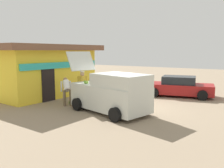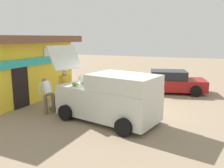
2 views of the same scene
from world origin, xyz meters
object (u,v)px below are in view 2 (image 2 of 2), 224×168
at_px(storefront_bar, 11,66).
at_px(vendor_standing, 65,85).
at_px(unloaded_banana_pile, 55,104).
at_px(delivery_van, 110,97).
at_px(parked_sedan, 168,82).
at_px(customer_bending, 48,92).
at_px(paint_bucket, 76,88).

bearing_deg(storefront_bar, vendor_standing, -94.90).
bearing_deg(vendor_standing, unloaded_banana_pile, 141.53).
height_order(storefront_bar, delivery_van, storefront_bar).
bearing_deg(delivery_van, unloaded_banana_pile, 77.24).
relative_size(parked_sedan, customer_bending, 3.07).
xyz_separation_m(customer_bending, unloaded_banana_pile, (0.65, 0.11, -0.72)).
relative_size(vendor_standing, unloaded_banana_pile, 2.20).
xyz_separation_m(storefront_bar, parked_sedan, (4.51, -7.48, -1.11)).
bearing_deg(customer_bending, parked_sedan, -35.80).
xyz_separation_m(storefront_bar, unloaded_banana_pile, (-0.70, -3.14, -1.55)).
relative_size(parked_sedan, unloaded_banana_pile, 5.62).
distance_m(delivery_van, vendor_standing, 2.88).
height_order(parked_sedan, vendor_standing, vendor_standing).
relative_size(parked_sedan, paint_bucket, 13.08).
bearing_deg(customer_bending, vendor_standing, -11.42).
distance_m(storefront_bar, delivery_van, 6.33).
bearing_deg(parked_sedan, vendor_standing, 140.14).
relative_size(storefront_bar, customer_bending, 4.96).
xyz_separation_m(delivery_van, unloaded_banana_pile, (0.68, 2.99, -0.78)).
distance_m(delivery_van, unloaded_banana_pile, 3.16).
height_order(parked_sedan, unloaded_banana_pile, parked_sedan).
bearing_deg(paint_bucket, storefront_bar, 140.76).
bearing_deg(parked_sedan, storefront_bar, 121.11).
height_order(parked_sedan, paint_bucket, parked_sedan).
height_order(parked_sedan, customer_bending, customer_bending).
relative_size(delivery_van, paint_bucket, 13.69).
distance_m(delivery_van, paint_bucket, 5.72).
bearing_deg(storefront_bar, parked_sedan, -58.89).
height_order(vendor_standing, unloaded_banana_pile, vendor_standing).
height_order(delivery_van, vendor_standing, delivery_van).
distance_m(vendor_standing, customer_bending, 1.08).
relative_size(delivery_van, customer_bending, 3.21).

